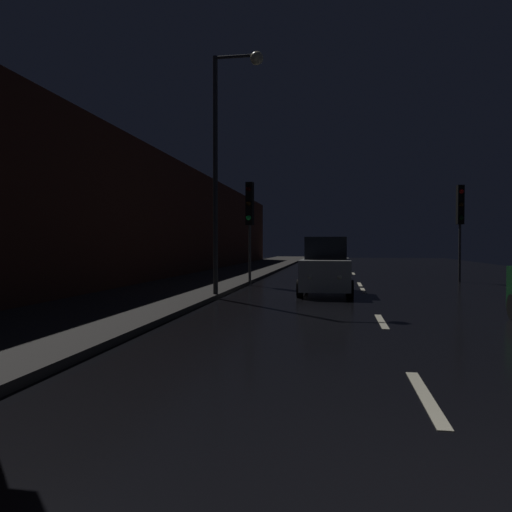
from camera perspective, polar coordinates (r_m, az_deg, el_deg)
The scene contains 8 objects.
ground at distance 27.64m, azimuth 11.47°, elevation -2.49°, with size 26.72×84.00×0.02m, color black.
sidewalk_left at distance 28.28m, azimuth -3.20°, elevation -2.21°, with size 4.40×84.00×0.15m, color #33302D.
building_facade_left at distance 25.62m, azimuth -10.62°, elevation 4.31°, with size 0.80×63.00×6.32m, color #472319.
lane_centerline at distance 18.48m, azimuth 12.55°, elevation -4.32°, with size 0.16×27.39×0.01m.
traffic_light_far_right at distance 25.88m, azimuth 22.57°, elevation 4.73°, with size 0.33×0.47×4.70m.
traffic_light_far_left at distance 21.93m, azimuth -0.74°, elevation 5.22°, with size 0.34×0.47×4.58m.
streetlamp_overhead at distance 16.84m, azimuth -3.30°, elevation 13.30°, with size 1.70×0.44×8.16m.
car_approaching_headlights at distance 18.38m, azimuth 8.10°, elevation -1.36°, with size 1.92×4.15×2.09m.
Camera 1 is at (-1.05, -3.06, 1.81)m, focal length 34.55 mm.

